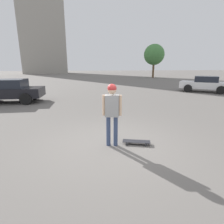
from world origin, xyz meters
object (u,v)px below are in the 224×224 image
at_px(skateboard, 136,142).
at_px(car_parked_near, 9,90).
at_px(car_parked_far, 205,84).
at_px(person, 112,108).

bearing_deg(skateboard, car_parked_near, -33.40).
xyz_separation_m(skateboard, car_parked_far, (9.94, 8.94, 0.66)).
xyz_separation_m(skateboard, car_parked_near, (-5.51, 7.70, 0.68)).
distance_m(person, skateboard, 1.25).
bearing_deg(person, car_parked_far, 55.99).
bearing_deg(person, car_parked_near, 138.47).
relative_size(car_parked_near, car_parked_far, 0.98).
height_order(car_parked_near, car_parked_far, car_parked_near).
bearing_deg(car_parked_near, person, 127.30).
height_order(skateboard, car_parked_far, car_parked_far).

